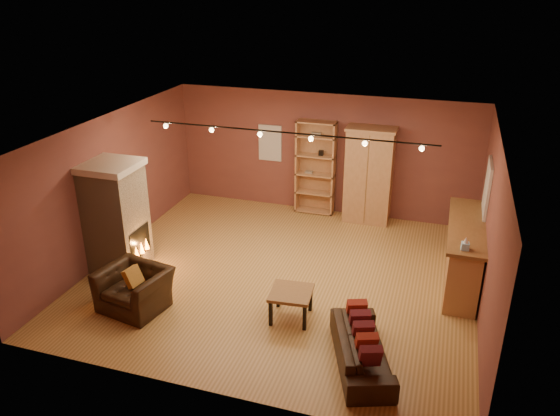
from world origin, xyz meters
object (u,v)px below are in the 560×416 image
(fireplace, at_px, (117,217))
(bar_counter, at_px, (464,254))
(bookcase, at_px, (316,166))
(armoire, at_px, (369,175))
(coffee_table, at_px, (291,295))
(armchair, at_px, (134,283))
(loveseat, at_px, (362,342))

(fireplace, height_order, bar_counter, fireplace)
(bar_counter, bearing_deg, bookcase, 144.73)
(bookcase, height_order, bar_counter, bookcase)
(fireplace, xyz_separation_m, armoire, (4.14, 3.57, 0.04))
(fireplace, bearing_deg, coffee_table, -10.19)
(bookcase, relative_size, armoire, 1.01)
(fireplace, distance_m, armoire, 5.47)
(armchair, bearing_deg, bookcase, 79.34)
(coffee_table, bearing_deg, loveseat, -31.25)
(bar_counter, xyz_separation_m, loveseat, (-1.34, -2.80, -0.23))
(bar_counter, xyz_separation_m, coffee_table, (-2.64, -2.01, -0.17))
(bar_counter, height_order, coffee_table, bar_counter)
(bookcase, distance_m, armchair, 5.27)
(armoire, xyz_separation_m, bar_counter, (2.10, -2.21, -0.50))
(loveseat, xyz_separation_m, armchair, (-3.90, 0.29, 0.11))
(fireplace, distance_m, bookcase, 4.72)
(fireplace, bearing_deg, armoire, 40.78)
(armchair, distance_m, coffee_table, 2.65)
(armoire, bearing_deg, bar_counter, -46.41)
(loveseat, distance_m, coffee_table, 1.52)
(bookcase, height_order, armchair, bookcase)
(fireplace, relative_size, coffee_table, 2.94)
(loveseat, bearing_deg, bar_counter, -45.41)
(bar_counter, distance_m, coffee_table, 3.32)
(fireplace, height_order, bookcase, bookcase)
(coffee_table, bearing_deg, fireplace, 169.81)
(bar_counter, bearing_deg, armoire, 133.59)
(bookcase, distance_m, coffee_table, 4.49)
(bookcase, bearing_deg, armchair, -111.30)
(fireplace, height_order, coffee_table, fireplace)
(coffee_table, bearing_deg, bar_counter, 37.32)
(armoire, bearing_deg, loveseat, -81.41)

